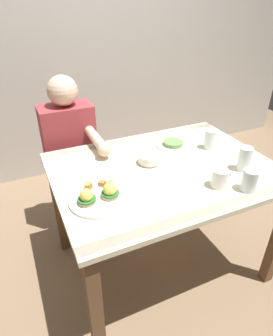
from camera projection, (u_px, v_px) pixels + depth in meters
ground_plane at (159, 261)px, 1.97m from camera, size 6.00×6.00×0.00m
back_wall at (82, 29)px, 2.47m from camera, size 4.80×0.10×2.60m
dining_table at (164, 184)px, 1.64m from camera, size 1.20×0.90×0.74m
eggs_benedict_plate at (98, 197)px, 1.32m from camera, size 0.27×0.27×0.09m
fruit_bowl at (149, 159)px, 1.61m from camera, size 0.12×0.12×0.05m
coffee_mug at (220, 178)px, 1.41m from camera, size 0.11×0.08×0.09m
fork at (80, 154)px, 1.72m from camera, size 0.09×0.15×0.00m
water_glass_near at (244, 160)px, 1.54m from camera, size 0.07×0.07×0.13m
water_glass_far at (249, 182)px, 1.38m from camera, size 0.07×0.07×0.11m
water_glass_extra at (210, 140)px, 1.76m from camera, size 0.07×0.07×0.12m
side_plate at (173, 144)px, 1.80m from camera, size 0.20×0.20×0.04m
diner_person at (72, 149)px, 1.96m from camera, size 0.34×0.54×1.14m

